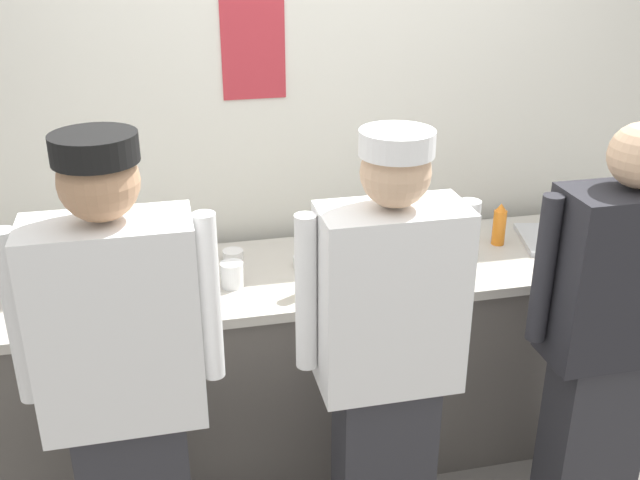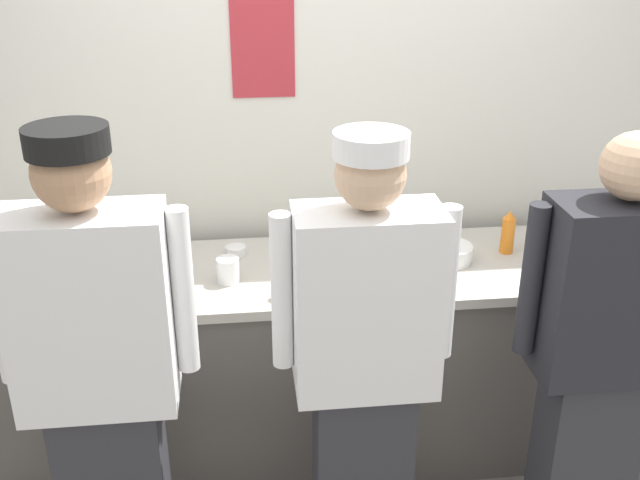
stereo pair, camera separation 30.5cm
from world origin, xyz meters
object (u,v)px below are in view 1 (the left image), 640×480
object	(u,v)px
ramekin_yellow_sauce	(183,278)
ramekin_orange_sauce	(233,254)
chef_near_left	(125,388)
sheet_tray	(579,240)
mixing_bowl_steel	(375,255)
squeeze_bottle_secondary	(499,225)
deli_cup	(232,274)
ramekin_red_sauce	(31,298)
ramekin_green_sauce	(304,261)
squeeze_bottle_primary	(305,272)
plate_stack_front	(89,281)
chef_far_right	(609,336)
chef_center	(387,357)
plate_stack_rear	(445,247)

from	to	relation	value
ramekin_yellow_sauce	ramekin_orange_sauce	distance (m)	0.28
chef_near_left	sheet_tray	size ratio (longest dim) A/B	3.41
mixing_bowl_steel	squeeze_bottle_secondary	world-z (taller)	squeeze_bottle_secondary
squeeze_bottle_secondary	deli_cup	distance (m)	1.20
ramekin_red_sauce	deli_cup	bearing A→B (deg)	-1.76
squeeze_bottle_secondary	mixing_bowl_steel	bearing A→B (deg)	-168.14
squeeze_bottle_secondary	ramekin_green_sauce	distance (m)	0.88
squeeze_bottle_primary	ramekin_orange_sauce	size ratio (longest dim) A/B	2.35
sheet_tray	ramekin_red_sauce	xyz separation A→B (m)	(-2.29, -0.06, 0.01)
mixing_bowl_steel	ramekin_orange_sauce	size ratio (longest dim) A/B	3.48
plate_stack_front	chef_far_right	bearing A→B (deg)	-22.10
squeeze_bottle_primary	ramekin_yellow_sauce	distance (m)	0.50
chef_far_right	mixing_bowl_steel	distance (m)	0.93
chef_near_left	ramekin_orange_sauce	world-z (taller)	chef_near_left
plate_stack_front	sheet_tray	bearing A→B (deg)	-1.14
chef_center	plate_stack_rear	world-z (taller)	chef_center
plate_stack_rear	mixing_bowl_steel	world-z (taller)	mixing_bowl_steel
ramekin_green_sauce	deli_cup	size ratio (longest dim) A/B	0.90
plate_stack_rear	sheet_tray	bearing A→B (deg)	-0.33
chef_center	chef_near_left	bearing A→B (deg)	-178.10
chef_center	plate_stack_rear	bearing A→B (deg)	55.44
sheet_tray	ramekin_green_sauce	size ratio (longest dim) A/B	5.56
mixing_bowl_steel	plate_stack_rear	bearing A→B (deg)	11.43
squeeze_bottle_primary	deli_cup	size ratio (longest dim) A/B	2.03
chef_near_left	ramekin_green_sauce	bearing A→B (deg)	45.94
squeeze_bottle_primary	squeeze_bottle_secondary	bearing A→B (deg)	16.65
ramekin_orange_sauce	chef_far_right	bearing A→B (deg)	-34.87
squeeze_bottle_primary	ramekin_red_sauce	xyz separation A→B (m)	(-1.01, 0.16, -0.07)
mixing_bowl_steel	ramekin_yellow_sauce	size ratio (longest dim) A/B	3.15
chef_near_left	plate_stack_front	size ratio (longest dim) A/B	8.62
ramekin_green_sauce	mixing_bowl_steel	bearing A→B (deg)	-17.58
ramekin_orange_sauce	ramekin_green_sauce	bearing A→B (deg)	-27.20
chef_center	ramekin_orange_sauce	distance (m)	0.94
ramekin_red_sauce	squeeze_bottle_secondary	bearing A→B (deg)	3.56
plate_stack_front	sheet_tray	xyz separation A→B (m)	(2.09, -0.04, -0.01)
squeeze_bottle_primary	squeeze_bottle_secondary	distance (m)	0.96
ramekin_red_sauce	ramekin_orange_sauce	distance (m)	0.81
ramekin_red_sauce	deli_cup	world-z (taller)	deli_cup
plate_stack_rear	ramekin_orange_sauce	bearing A→B (deg)	169.61
chef_near_left	mixing_bowl_steel	world-z (taller)	chef_near_left
squeeze_bottle_primary	ramekin_orange_sauce	bearing A→B (deg)	121.60
mixing_bowl_steel	ramekin_red_sauce	distance (m)	1.33
mixing_bowl_steel	ramekin_red_sauce	size ratio (longest dim) A/B	2.78
chef_far_right	deli_cup	xyz separation A→B (m)	(-1.26, 0.61, 0.08)
chef_far_right	ramekin_green_sauce	world-z (taller)	chef_far_right
ramekin_red_sauce	plate_stack_rear	bearing A→B (deg)	2.10
squeeze_bottle_primary	ramekin_green_sauce	world-z (taller)	squeeze_bottle_primary
chef_near_left	chef_center	xyz separation A→B (m)	(0.85, 0.03, -0.03)
mixing_bowl_steel	squeeze_bottle_secondary	bearing A→B (deg)	11.86
sheet_tray	plate_stack_front	bearing A→B (deg)	178.86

